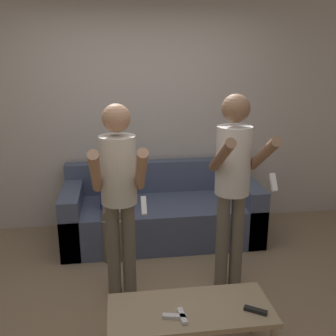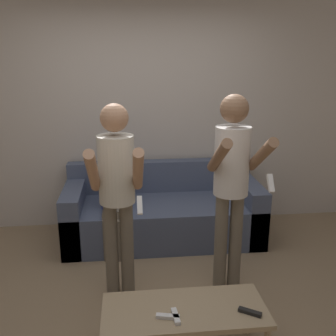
{
  "view_description": "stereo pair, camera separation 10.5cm",
  "coord_description": "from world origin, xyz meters",
  "px_view_note": "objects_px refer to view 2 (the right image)",
  "views": [
    {
      "loc": [
        -0.3,
        -2.67,
        2.01
      ],
      "look_at": [
        0.18,
        0.81,
        0.97
      ],
      "focal_mm": 42.0,
      "sensor_mm": 36.0,
      "label": 1
    },
    {
      "loc": [
        -0.2,
        -2.68,
        2.01
      ],
      "look_at": [
        0.18,
        0.81,
        0.97
      ],
      "focal_mm": 42.0,
      "sensor_mm": 36.0,
      "label": 2
    }
  ],
  "objects_px": {
    "coffee_table": "(184,314)",
    "remote_mid": "(176,316)",
    "remote_far": "(168,317)",
    "person_standing_left": "(117,184)",
    "person_standing_right": "(232,175)",
    "couch": "(163,213)",
    "person_seated": "(114,191)",
    "remote_near": "(250,312)"
  },
  "relations": [
    {
      "from": "person_seated",
      "to": "remote_near",
      "type": "relative_size",
      "value": 8.11
    },
    {
      "from": "person_standing_left",
      "to": "person_seated",
      "type": "relative_size",
      "value": 1.39
    },
    {
      "from": "person_standing_left",
      "to": "remote_far",
      "type": "distance_m",
      "value": 1.1
    },
    {
      "from": "person_standing_left",
      "to": "remote_mid",
      "type": "height_order",
      "value": "person_standing_left"
    },
    {
      "from": "couch",
      "to": "coffee_table",
      "type": "bearing_deg",
      "value": -90.98
    },
    {
      "from": "coffee_table",
      "to": "remote_near",
      "type": "relative_size",
      "value": 7.46
    },
    {
      "from": "coffee_table",
      "to": "remote_far",
      "type": "relative_size",
      "value": 7.01
    },
    {
      "from": "person_seated",
      "to": "remote_near",
      "type": "distance_m",
      "value": 1.97
    },
    {
      "from": "coffee_table",
      "to": "couch",
      "type": "bearing_deg",
      "value": 89.02
    },
    {
      "from": "couch",
      "to": "person_standing_right",
      "type": "height_order",
      "value": "person_standing_right"
    },
    {
      "from": "person_standing_left",
      "to": "remote_far",
      "type": "relative_size",
      "value": 10.63
    },
    {
      "from": "coffee_table",
      "to": "remote_mid",
      "type": "relative_size",
      "value": 7.1
    },
    {
      "from": "person_standing_left",
      "to": "person_standing_right",
      "type": "height_order",
      "value": "person_standing_right"
    },
    {
      "from": "person_standing_left",
      "to": "person_standing_right",
      "type": "relative_size",
      "value": 0.96
    },
    {
      "from": "remote_mid",
      "to": "person_seated",
      "type": "bearing_deg",
      "value": 103.73
    },
    {
      "from": "couch",
      "to": "remote_far",
      "type": "bearing_deg",
      "value": -94.47
    },
    {
      "from": "person_seated",
      "to": "remote_far",
      "type": "xyz_separation_m",
      "value": [
        0.37,
        -1.73,
        -0.24
      ]
    },
    {
      "from": "coffee_table",
      "to": "person_seated",
      "type": "bearing_deg",
      "value": 106.72
    },
    {
      "from": "coffee_table",
      "to": "remote_far",
      "type": "xyz_separation_m",
      "value": [
        -0.12,
        -0.09,
        0.05
      ]
    },
    {
      "from": "coffee_table",
      "to": "remote_near",
      "type": "bearing_deg",
      "value": -13.58
    },
    {
      "from": "person_standing_right",
      "to": "coffee_table",
      "type": "relative_size",
      "value": 1.57
    },
    {
      "from": "coffee_table",
      "to": "remote_mid",
      "type": "bearing_deg",
      "value": -128.06
    },
    {
      "from": "couch",
      "to": "remote_far",
      "type": "relative_size",
      "value": 13.7
    },
    {
      "from": "person_standing_right",
      "to": "remote_mid",
      "type": "bearing_deg",
      "value": -123.14
    },
    {
      "from": "couch",
      "to": "person_standing_right",
      "type": "relative_size",
      "value": 1.24
    },
    {
      "from": "person_standing_left",
      "to": "remote_mid",
      "type": "xyz_separation_m",
      "value": [
        0.36,
        -0.87,
        -0.6
      ]
    },
    {
      "from": "person_standing_right",
      "to": "person_seated",
      "type": "bearing_deg",
      "value": 138.98
    },
    {
      "from": "person_standing_right",
      "to": "couch",
      "type": "bearing_deg",
      "value": 113.34
    },
    {
      "from": "couch",
      "to": "remote_near",
      "type": "distance_m",
      "value": 1.99
    },
    {
      "from": "person_seated",
      "to": "coffee_table",
      "type": "bearing_deg",
      "value": -73.28
    },
    {
      "from": "remote_far",
      "to": "remote_mid",
      "type": "bearing_deg",
      "value": -2.96
    },
    {
      "from": "person_standing_left",
      "to": "remote_near",
      "type": "xyz_separation_m",
      "value": [
        0.84,
        -0.88,
        -0.6
      ]
    },
    {
      "from": "remote_mid",
      "to": "couch",
      "type": "bearing_deg",
      "value": 87.0
    },
    {
      "from": "person_standing_right",
      "to": "remote_far",
      "type": "height_order",
      "value": "person_standing_right"
    },
    {
      "from": "remote_near",
      "to": "remote_mid",
      "type": "height_order",
      "value": "same"
    },
    {
      "from": "person_standing_right",
      "to": "coffee_table",
      "type": "distance_m",
      "value": 1.16
    },
    {
      "from": "person_seated",
      "to": "coffee_table",
      "type": "height_order",
      "value": "person_seated"
    },
    {
      "from": "couch",
      "to": "remote_near",
      "type": "height_order",
      "value": "couch"
    },
    {
      "from": "coffee_table",
      "to": "person_standing_right",
      "type": "bearing_deg",
      "value": 57.47
    },
    {
      "from": "coffee_table",
      "to": "remote_mid",
      "type": "xyz_separation_m",
      "value": [
        -0.07,
        -0.09,
        0.05
      ]
    },
    {
      "from": "remote_near",
      "to": "remote_mid",
      "type": "distance_m",
      "value": 0.48
    },
    {
      "from": "remote_near",
      "to": "remote_far",
      "type": "bearing_deg",
      "value": 178.73
    }
  ]
}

